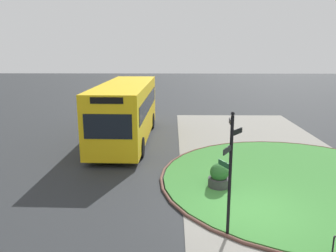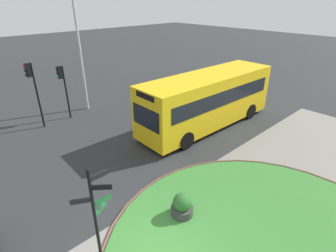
# 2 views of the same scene
# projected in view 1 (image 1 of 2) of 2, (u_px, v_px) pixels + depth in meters

# --- Properties ---
(ground) EXTENTS (120.00, 120.00, 0.00)m
(ground) POSITION_uv_depth(u_px,v_px,m) (251.00, 213.00, 10.80)
(ground) COLOR #282B2D
(sidewalk_paving) EXTENTS (32.00, 8.18, 0.02)m
(sidewalk_paving) POSITION_uv_depth(u_px,v_px,m) (310.00, 213.00, 10.77)
(sidewalk_paving) COLOR gray
(sidewalk_paving) RESTS_ON ground
(grass_island) EXTENTS (10.67, 10.67, 0.10)m
(grass_island) POSITION_uv_depth(u_px,v_px,m) (296.00, 180.00, 13.43)
(grass_island) COLOR #387A33
(grass_island) RESTS_ON ground
(grass_kerb_ring) EXTENTS (10.98, 10.98, 0.11)m
(grass_kerb_ring) POSITION_uv_depth(u_px,v_px,m) (296.00, 180.00, 13.43)
(grass_kerb_ring) COLOR brown
(grass_kerb_ring) RESTS_ON ground
(signpost_directional) EXTENTS (1.05, 0.65, 3.60)m
(signpost_directional) POSITION_uv_depth(u_px,v_px,m) (230.00, 166.00, 9.10)
(signpost_directional) COLOR black
(signpost_directional) RESTS_ON ground
(bus_yellow) EXTENTS (9.56, 2.86, 3.28)m
(bus_yellow) POSITION_uv_depth(u_px,v_px,m) (126.00, 110.00, 18.94)
(bus_yellow) COLOR yellow
(bus_yellow) RESTS_ON ground
(planter_near_signpost) EXTENTS (0.82, 0.82, 1.01)m
(planter_near_signpost) POSITION_uv_depth(u_px,v_px,m) (219.00, 177.00, 12.59)
(planter_near_signpost) COLOR #383838
(planter_near_signpost) RESTS_ON ground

